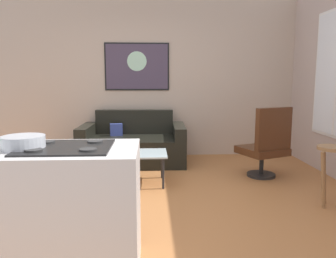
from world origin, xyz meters
The scene contains 9 objects.
ground centered at (0.00, 0.00, -0.02)m, with size 6.40×6.40×0.04m, color #AA6A39.
back_wall centered at (0.00, 2.42, 1.40)m, with size 6.40×0.05×2.80m, color #BDA794.
couch centered at (-0.22, 1.88, 0.28)m, with size 1.70×0.99×0.84m.
coffee_table centered at (-0.27, 0.74, 0.38)m, with size 1.09×0.56×0.41m.
armchair centered at (1.66, 0.91, 0.47)m, with size 0.73×0.72×0.99m.
bar_stool centered at (1.99, -0.17, 0.51)m, with size 0.36×0.36×0.66m.
kitchen_counter centered at (-0.77, -1.31, 0.46)m, with size 1.50×0.68×0.93m.
mixing_bowl centered at (-0.77, -1.34, 0.95)m, with size 0.28×0.28×0.09m.
wall_painting centered at (-0.16, 2.38, 1.57)m, with size 1.11×0.03×0.81m.
Camera 1 is at (0.07, -3.59, 1.37)m, focal length 36.27 mm.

